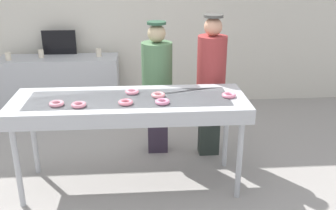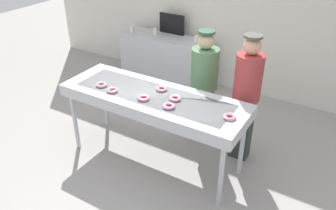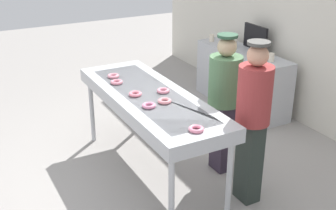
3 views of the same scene
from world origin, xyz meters
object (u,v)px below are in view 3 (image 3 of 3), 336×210
(strawberry_donut_4, at_px, (196,129))
(prep_counter, at_px, (241,79))
(fryer_conveyor, at_px, (150,101))
(strawberry_donut_0, at_px, (149,106))
(strawberry_donut_1, at_px, (135,94))
(strawberry_donut_2, at_px, (165,101))
(strawberry_donut_6, at_px, (117,82))
(worker_assistant, at_px, (253,115))
(strawberry_donut_5, at_px, (163,91))
(paper_cup_2, at_px, (271,57))
(paper_cup_0, at_px, (212,38))
(menu_display, at_px, (255,37))
(strawberry_donut_3, at_px, (113,76))
(paper_cup_1, at_px, (234,43))
(worker_baker, at_px, (224,96))

(strawberry_donut_4, relative_size, prep_counter, 0.08)
(fryer_conveyor, height_order, strawberry_donut_0, strawberry_donut_0)
(strawberry_donut_1, relative_size, strawberry_donut_2, 1.00)
(strawberry_donut_6, relative_size, worker_assistant, 0.08)
(strawberry_donut_5, height_order, paper_cup_2, strawberry_donut_5)
(strawberry_donut_1, distance_m, strawberry_donut_4, 1.03)
(strawberry_donut_6, distance_m, paper_cup_0, 2.53)
(strawberry_donut_2, relative_size, worker_assistant, 0.08)
(menu_display, bearing_deg, strawberry_donut_6, -75.79)
(strawberry_donut_4, bearing_deg, prep_counter, 134.48)
(strawberry_donut_3, height_order, paper_cup_1, strawberry_donut_3)
(strawberry_donut_6, xyz_separation_m, paper_cup_0, (-1.31, 2.17, -0.05))
(fryer_conveyor, xyz_separation_m, worker_assistant, (0.93, 0.65, 0.06))
(worker_assistant, bearing_deg, paper_cup_0, -19.32)
(paper_cup_2, bearing_deg, prep_counter, -178.18)
(strawberry_donut_2, xyz_separation_m, strawberry_donut_4, (0.70, -0.06, 0.00))
(paper_cup_1, height_order, paper_cup_2, same)
(prep_counter, xyz_separation_m, paper_cup_1, (-0.24, 0.01, 0.50))
(paper_cup_0, relative_size, menu_display, 0.23)
(strawberry_donut_5, distance_m, menu_display, 2.43)
(strawberry_donut_1, relative_size, strawberry_donut_4, 1.00)
(strawberry_donut_0, xyz_separation_m, menu_display, (-1.42, 2.47, 0.07))
(strawberry_donut_6, relative_size, paper_cup_2, 1.20)
(paper_cup_2, bearing_deg, worker_assistant, -45.69)
(strawberry_donut_5, distance_m, paper_cup_2, 2.04)
(prep_counter, bearing_deg, strawberry_donut_5, -60.02)
(strawberry_donut_2, relative_size, strawberry_donut_4, 1.00)
(strawberry_donut_2, relative_size, strawberry_donut_5, 1.00)
(strawberry_donut_4, bearing_deg, strawberry_donut_6, -173.61)
(worker_assistant, bearing_deg, menu_display, -32.39)
(menu_display, bearing_deg, worker_baker, -47.74)
(strawberry_donut_6, bearing_deg, fryer_conveyor, 22.38)
(fryer_conveyor, distance_m, strawberry_donut_5, 0.18)
(strawberry_donut_2, distance_m, worker_baker, 0.74)
(strawberry_donut_1, relative_size, prep_counter, 0.08)
(strawberry_donut_4, bearing_deg, menu_display, 131.79)
(strawberry_donut_2, height_order, strawberry_donut_3, same)
(paper_cup_1, bearing_deg, strawberry_donut_0, -53.93)
(strawberry_donut_4, bearing_deg, strawberry_donut_5, 169.54)
(prep_counter, distance_m, paper_cup_1, 0.56)
(strawberry_donut_3, xyz_separation_m, prep_counter, (-0.42, 2.24, -0.55))
(strawberry_donut_1, relative_size, worker_assistant, 0.08)
(prep_counter, bearing_deg, menu_display, 90.00)
(strawberry_donut_0, bearing_deg, strawberry_donut_3, 178.90)
(paper_cup_1, bearing_deg, fryer_conveyor, -57.64)
(paper_cup_2, bearing_deg, strawberry_donut_6, -89.22)
(fryer_conveyor, bearing_deg, strawberry_donut_5, 79.55)
(strawberry_donut_1, xyz_separation_m, strawberry_donut_3, (-0.65, 0.01, 0.00))
(fryer_conveyor, relative_size, worker_assistant, 1.38)
(worker_assistant, height_order, paper_cup_1, worker_assistant)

